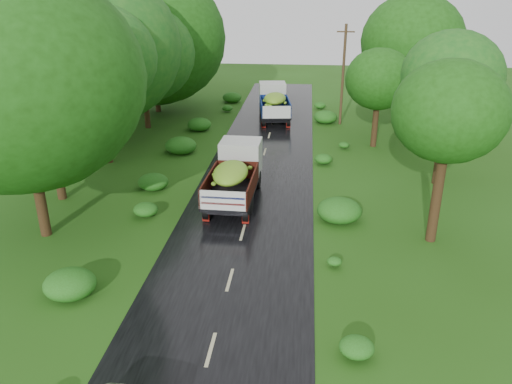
# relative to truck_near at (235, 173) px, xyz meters

# --- Properties ---
(ground) EXTENTS (120.00, 120.00, 0.00)m
(ground) POSITION_rel_truck_near_xyz_m (0.86, -11.81, -1.51)
(ground) COLOR #20480F
(ground) RESTS_ON ground
(road) EXTENTS (6.50, 80.00, 0.02)m
(road) POSITION_rel_truck_near_xyz_m (0.86, -6.81, -1.50)
(road) COLOR black
(road) RESTS_ON ground
(road_lines) EXTENTS (0.12, 69.60, 0.00)m
(road_lines) POSITION_rel_truck_near_xyz_m (0.86, -5.81, -1.49)
(road_lines) COLOR #BFB78C
(road_lines) RESTS_ON road
(truck_near) EXTENTS (2.40, 6.40, 2.67)m
(truck_near) POSITION_rel_truck_near_xyz_m (0.00, 0.00, 0.00)
(truck_near) COLOR black
(truck_near) RESTS_ON ground
(truck_far) EXTENTS (3.11, 6.70, 2.71)m
(truck_far) POSITION_rel_truck_near_xyz_m (0.84, 17.16, 0.03)
(truck_far) COLOR black
(truck_far) RESTS_ON ground
(utility_pole) EXTENTS (1.37, 0.22, 7.80)m
(utility_pole) POSITION_rel_truck_near_xyz_m (6.34, 16.12, 2.50)
(utility_pole) COLOR #382616
(utility_pole) RESTS_ON ground
(trees_left) EXTENTS (7.26, 33.08, 9.06)m
(trees_left) POSITION_rel_truck_near_xyz_m (-9.28, 9.91, 4.99)
(trees_left) COLOR black
(trees_left) RESTS_ON ground
(trees_right) EXTENTS (6.57, 30.37, 8.34)m
(trees_right) POSITION_rel_truck_near_xyz_m (10.51, 11.01, 4.33)
(trees_right) COLOR black
(trees_right) RESTS_ON ground
(shrubs) EXTENTS (11.90, 44.00, 0.70)m
(shrubs) POSITION_rel_truck_near_xyz_m (0.86, 2.19, -1.16)
(shrubs) COLOR #235B15
(shrubs) RESTS_ON ground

